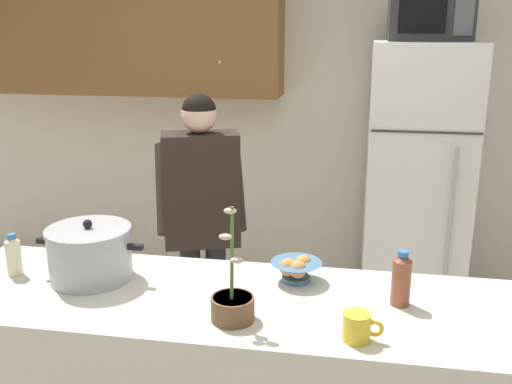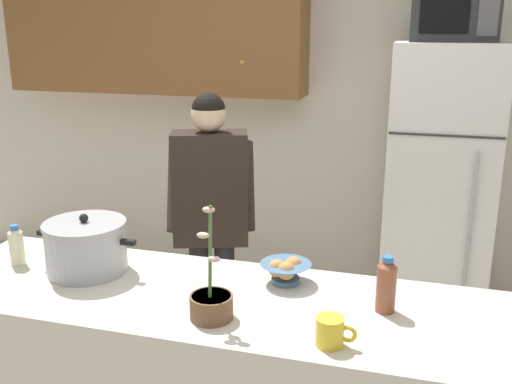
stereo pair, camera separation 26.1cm
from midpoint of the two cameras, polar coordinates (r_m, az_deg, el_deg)
The scene contains 10 objects.
back_wall_unit at distance 4.25m, azimuth -1.67°, elevation 9.79°, with size 6.00×0.48×2.60m.
refrigerator at distance 3.88m, azimuth 13.57°, elevation 0.79°, with size 0.64×0.68×1.79m.
microwave at distance 3.73m, azimuth 14.68°, elevation 16.25°, with size 0.48×0.37×0.28m.
person_near_pot at distance 3.11m, azimuth -7.76°, elevation -1.43°, with size 0.56×0.52×1.56m.
cooking_pot at distance 2.43m, azimuth -18.94°, elevation -5.74°, with size 0.44×0.33×0.25m.
coffee_mug at distance 1.91m, azimuth 6.00°, elevation -13.10°, with size 0.13×0.09×0.10m.
bread_bowl at distance 2.30m, azimuth 0.70°, elevation -7.62°, with size 0.20×0.20×0.10m.
bottle_near_edge at distance 2.59m, azimuth -25.37°, elevation -5.62°, with size 0.06×0.06×0.17m.
bottle_mid_counter at distance 2.13m, azimuth 10.65°, elevation -8.40°, with size 0.07×0.07×0.21m.
potted_orchid at distance 2.02m, azimuth -6.07°, elevation -10.94°, with size 0.15×0.15×0.40m.
Camera 1 is at (0.44, -1.92, 1.90)m, focal length 40.87 mm.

